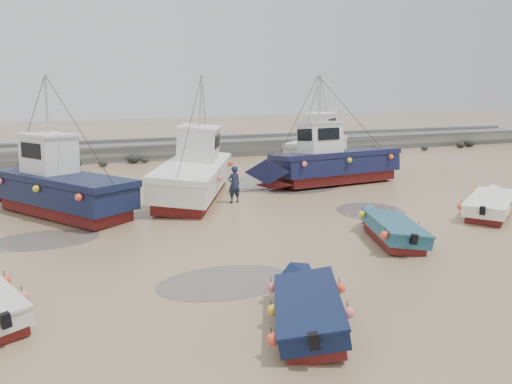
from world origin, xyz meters
TOP-DOWN VIEW (x-y plane):
  - ground at (0.00, 0.00)m, footprint 120.00×120.00m
  - seawall at (0.05, 21.99)m, footprint 60.00×4.92m
  - puddle_a at (-4.13, -2.38)m, footprint 4.30×4.30m
  - puddle_b at (4.42, 3.53)m, footprint 3.17×3.17m
  - puddle_c at (-9.78, 3.70)m, footprint 4.11×4.11m
  - puddle_d at (3.02, 10.84)m, footprint 6.47×6.47m
  - dinghy_1 at (-2.67, -5.51)m, footprint 3.03×5.76m
  - dinghy_2 at (2.96, -0.32)m, footprint 2.63×5.71m
  - dinghy_3 at (9.56, 1.53)m, footprint 5.75×4.96m
  - cabin_boat_0 at (-9.58, 7.75)m, footprint 7.53×8.90m
  - cabin_boat_1 at (-2.82, 9.12)m, footprint 6.14×11.06m
  - cabin_boat_2 at (5.14, 9.68)m, footprint 10.75×3.75m
  - cabin_boat_3 at (7.57, 15.81)m, footprint 7.39×7.17m
  - person at (-1.23, 7.08)m, footprint 0.77×0.60m

SIDE VIEW (x-z plane):
  - ground at x=0.00m, z-range 0.00..0.00m
  - person at x=-1.23m, z-range -0.93..0.93m
  - puddle_a at x=-4.13m, z-range 0.00..0.01m
  - puddle_b at x=4.42m, z-range 0.00..0.01m
  - puddle_c at x=-9.78m, z-range 0.00..0.01m
  - puddle_d at x=3.02m, z-range 0.00..0.01m
  - dinghy_3 at x=9.56m, z-range -0.18..1.25m
  - dinghy_1 at x=-2.67m, z-range -0.16..1.26m
  - dinghy_2 at x=2.96m, z-range -0.16..1.26m
  - seawall at x=0.05m, z-range -0.12..1.38m
  - cabin_boat_1 at x=-2.82m, z-range -1.81..4.41m
  - cabin_boat_2 at x=5.14m, z-range -1.79..4.43m
  - cabin_boat_0 at x=-9.58m, z-range -1.78..4.44m
  - cabin_boat_3 at x=7.57m, z-range -1.73..4.49m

